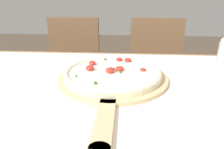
# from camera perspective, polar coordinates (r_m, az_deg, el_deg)

# --- Properties ---
(dining_table) EXTENTS (1.39, 0.98, 0.74)m
(dining_table) POSITION_cam_1_polar(r_m,az_deg,el_deg) (0.69, -2.28, -12.72)
(dining_table) COLOR olive
(dining_table) RESTS_ON ground_plane
(towel_cloth) EXTENTS (1.31, 0.90, 0.00)m
(towel_cloth) POSITION_cam_1_polar(r_m,az_deg,el_deg) (0.64, -2.41, -5.35)
(towel_cloth) COLOR silver
(towel_cloth) RESTS_ON dining_table
(pizza_peel) EXTENTS (0.40, 0.60, 0.01)m
(pizza_peel) POSITION_cam_1_polar(r_m,az_deg,el_deg) (0.72, 0.06, -1.49)
(pizza_peel) COLOR #D6B784
(pizza_peel) RESTS_ON towel_cloth
(pizza) EXTENTS (0.36, 0.36, 0.04)m
(pizza) POSITION_cam_1_polar(r_m,az_deg,el_deg) (0.73, 0.16, 0.53)
(pizza) COLOR beige
(pizza) RESTS_ON pizza_peel
(chair_left) EXTENTS (0.41, 0.41, 0.89)m
(chair_left) POSITION_cam_1_polar(r_m,az_deg,el_deg) (1.54, -11.09, 1.36)
(chair_left) COLOR brown
(chair_left) RESTS_ON ground_plane
(chair_right) EXTENTS (0.43, 0.43, 0.89)m
(chair_right) POSITION_cam_1_polar(r_m,az_deg,el_deg) (1.50, 12.04, 0.77)
(chair_right) COLOR brown
(chair_right) RESTS_ON ground_plane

